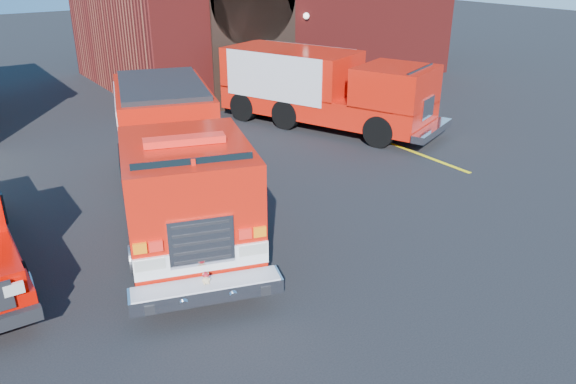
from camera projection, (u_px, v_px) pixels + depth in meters
ground at (257, 228)px, 12.26m from camera, size 100.00×100.00×0.00m
parking_stripe_near at (428, 157)px, 16.39m from camera, size 0.12×3.00×0.01m
parking_stripe_mid at (360, 132)px, 18.65m from camera, size 0.12×3.00×0.01m
parking_stripe_far at (307, 112)px, 20.92m from camera, size 0.12×3.00×0.01m
fire_engine at (174, 157)px, 12.52m from camera, size 4.81×8.79×2.61m
secondary_truck at (323, 87)px, 18.81m from camera, size 5.01×7.95×2.48m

